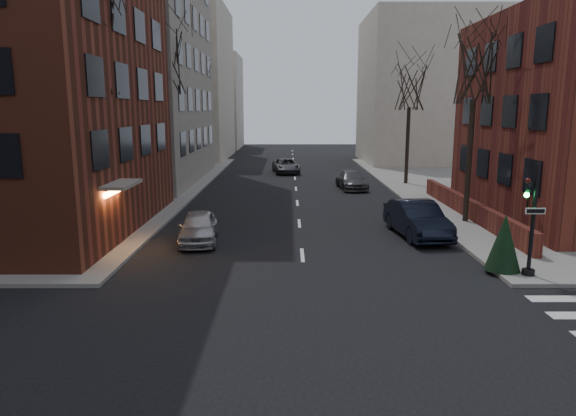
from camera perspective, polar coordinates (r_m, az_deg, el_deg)
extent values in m
cube|color=gray|center=(46.31, -22.15, 20.17)|extent=(18.00, 18.00, 28.00)
cube|color=maroon|center=(29.76, 19.43, 0.01)|extent=(0.35, 16.00, 1.00)
cube|color=beige|center=(65.24, -13.09, 13.34)|extent=(14.00, 16.00, 18.00)
cube|color=beige|center=(60.63, 15.30, 12.50)|extent=(14.00, 14.00, 16.00)
cube|color=beige|center=(81.52, -8.91, 11.56)|extent=(10.00, 12.00, 14.00)
cylinder|color=black|center=(19.92, 25.57, -1.22)|extent=(0.14, 0.14, 4.00)
cylinder|color=black|center=(20.37, 25.12, -6.46)|extent=(0.44, 0.44, 0.20)
imported|color=black|center=(19.67, 25.11, 1.19)|extent=(0.16, 0.20, 1.00)
sphere|color=#19FF4C|center=(19.58, 25.00, 1.31)|extent=(0.18, 0.18, 0.18)
cube|color=white|center=(19.75, 25.80, -0.30)|extent=(0.70, 0.03, 0.22)
cylinder|color=#2D231C|center=(24.14, -19.93, 4.35)|extent=(0.28, 0.28, 6.65)
cylinder|color=#2D231C|center=(35.60, -13.41, 6.91)|extent=(0.28, 0.28, 7.00)
cylinder|color=#2D231C|center=(49.32, -9.64, 7.70)|extent=(0.28, 0.28, 6.30)
cylinder|color=#2D231C|center=(28.30, 19.47, 4.90)|extent=(0.28, 0.28, 6.30)
cylinder|color=#2D231C|center=(41.73, 13.12, 6.76)|extent=(0.28, 0.28, 5.95)
cylinder|color=black|center=(31.62, -13.97, 5.50)|extent=(0.12, 0.12, 6.00)
sphere|color=#FFA54C|center=(31.50, -14.23, 11.12)|extent=(0.36, 0.36, 0.36)
cylinder|color=black|center=(51.21, -8.60, 7.67)|extent=(0.12, 0.12, 6.00)
sphere|color=#FFA54C|center=(51.13, -8.70, 11.14)|extent=(0.36, 0.36, 0.36)
imported|color=black|center=(25.06, 14.15, -1.21)|extent=(2.38, 5.30, 1.69)
imported|color=#A6A6AB|center=(23.65, -9.94, -2.10)|extent=(2.08, 4.28, 1.41)
imported|color=#434348|center=(39.18, 7.07, 3.09)|extent=(2.29, 4.77, 1.34)
imported|color=#414146|center=(48.64, -0.22, 4.71)|extent=(2.87, 5.16, 1.36)
cube|color=silver|center=(20.57, 22.66, -5.17)|extent=(0.37, 0.52, 0.84)
cone|color=#15301D|center=(20.34, 22.88, -3.51)|extent=(1.57, 1.57, 2.10)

